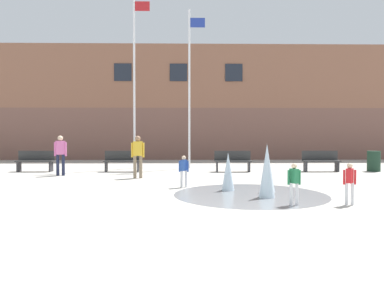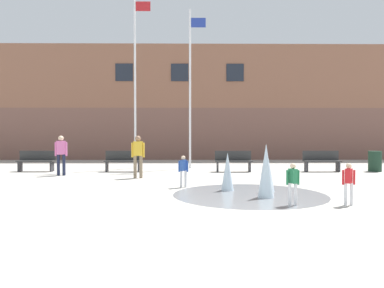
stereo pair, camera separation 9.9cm
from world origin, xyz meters
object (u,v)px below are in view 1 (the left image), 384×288
Objects in this scene: flagpole_right at (190,84)px; trash_can at (374,161)px; child_with_pink_shirt at (184,169)px; park_bench_under_left_flagpole at (233,161)px; park_bench_far_right at (321,161)px; child_running at (294,181)px; adult_watching at (60,152)px; park_bench_far_left at (36,161)px; adult_near_bench at (138,153)px; flagpole_left at (135,76)px; child_in_fountain at (350,180)px; park_bench_left_of_flagpoles at (123,161)px.

flagpole_right is 8.44× the size of trash_can.
trash_can is (8.39, 4.77, -0.13)m from child_with_pink_shirt.
park_bench_under_left_flagpole is 1.00× the size of park_bench_far_right.
child_with_pink_shirt is 9.65m from trash_can.
park_bench_far_right is at bearing 179.59° from trash_can.
adult_watching reaches higher than child_running.
flagpole_right reaches higher than park_bench_far_left.
flagpole_left is at bearing -84.36° from adult_near_bench.
child_with_pink_shirt is at bearing 91.64° from child_in_fountain.
flagpole_left is 11.58m from trash_can.
park_bench_under_left_flagpole is at bearing -179.77° from trash_can.
child_in_fountain reaches higher than trash_can.
park_bench_far_left is at bearing 178.40° from park_bench_under_left_flagpole.
flagpole_right is (-3.60, 9.39, 3.46)m from child_in_fountain.
park_bench_left_of_flagpoles is at bearing 4.84° from adult_watching.
flagpole_left is at bearing 159.41° from park_bench_under_left_flagpole.
child_in_fountain is at bearing 132.66° from adult_near_bench.
flagpole_left is at bearing 53.98° from child_with_pink_shirt.
flagpole_left is at bearing 168.90° from park_bench_far_right.
child_in_fountain is 1.00× the size of child_running.
child_running is at bearing -76.29° from flagpole_right.
flagpole_left is at bearing 20.37° from adult_watching.
child_running is (0.44, -7.71, 0.10)m from park_bench_under_left_flagpole.
child_in_fountain is at bearing -65.74° from adult_watching.
flagpole_right is at bearing 168.41° from trash_can.
park_bench_under_left_flagpole is at bearing -17.13° from child_running.
child_with_pink_shirt is 0.62× the size of adult_near_bench.
park_bench_under_left_flagpole is 1.01× the size of adult_near_bench.
park_bench_left_of_flagpoles is 1.62× the size of child_running.
park_bench_left_of_flagpoles is 2.66m from adult_near_bench.
park_bench_left_of_flagpoles is at bearing 13.53° from child_running.
child_with_pink_shirt reaches higher than park_bench_far_left.
child_in_fountain is at bearing -109.91° from child_running.
park_bench_under_left_flagpole is at bearing -179.38° from park_bench_far_right.
park_bench_under_left_flagpole is at bearing -20.59° from flagpole_left.
adult_watching is (-10.94, -1.44, 0.45)m from park_bench_far_right.
adult_watching is at bearing -19.06° from adult_near_bench.
child_running is 10.28m from flagpole_right.
adult_near_bench is (-3.87, -2.29, 0.45)m from park_bench_under_left_flagpole.
trash_can is at bearing -11.59° from flagpole_right.
park_bench_far_left is 1.00× the size of park_bench_under_left_flagpole.
adult_near_bench is (4.81, -2.53, 0.45)m from park_bench_far_left.
flagpole_left is at bearing 171.20° from trash_can.
child_with_pink_shirt is 0.62× the size of adult_watching.
park_bench_far_right is 6.96m from flagpole_right.
park_bench_far_right is 0.19× the size of flagpole_left.
flagpole_left reaches higher than park_bench_far_left.
park_bench_under_left_flagpole is 7.90m from child_in_fountain.
park_bench_under_left_flagpole is at bearing -1.66° from park_bench_left_of_flagpoles.
park_bench_far_right is 1.01× the size of adult_watching.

